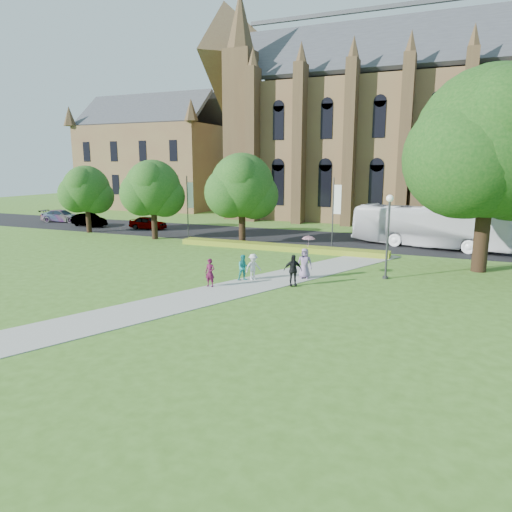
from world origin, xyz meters
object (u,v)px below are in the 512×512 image
at_px(tour_coach, 430,226).
at_px(pedestrian_0, 210,273).
at_px(streetlamp, 388,227).
at_px(car_2, 62,216).
at_px(car_1, 89,220).
at_px(car_0, 148,223).
at_px(large_tree, 491,143).

bearing_deg(tour_coach, pedestrian_0, 160.88).
distance_m(streetlamp, car_2, 43.41).
bearing_deg(tour_coach, car_1, 102.68).
height_order(streetlamp, tour_coach, streetlamp).
xyz_separation_m(car_0, car_2, (-13.89, 1.34, 0.03)).
xyz_separation_m(large_tree, car_1, (-40.29, 7.61, -7.60)).
xyz_separation_m(streetlamp, pedestrian_0, (-9.19, -6.03, -2.43)).
relative_size(large_tree, tour_coach, 1.02).
relative_size(car_1, pedestrian_0, 2.74).
xyz_separation_m(large_tree, car_2, (-46.47, 9.61, -7.61)).
bearing_deg(car_0, tour_coach, -93.03).
bearing_deg(car_0, car_2, 81.40).
height_order(streetlamp, car_2, streetlamp).
bearing_deg(large_tree, tour_coach, 112.87).
relative_size(large_tree, car_2, 2.60).
xyz_separation_m(large_tree, car_0, (-32.58, 8.27, -7.63)).
relative_size(tour_coach, car_0, 3.11).
xyz_separation_m(car_1, car_2, (-6.19, 2.00, -0.01)).
xyz_separation_m(car_0, car_1, (-7.70, -0.66, 0.03)).
height_order(car_2, pedestrian_0, pedestrian_0).
distance_m(large_tree, car_0, 34.47).
distance_m(car_1, car_2, 6.50).
bearing_deg(car_2, car_0, -108.66).
distance_m(car_2, pedestrian_0, 37.63).
distance_m(large_tree, car_1, 41.70).
distance_m(tour_coach, car_2, 43.01).
height_order(streetlamp, car_0, streetlamp).
xyz_separation_m(streetlamp, car_1, (-34.79, 12.11, -2.53)).
relative_size(tour_coach, car_1, 2.88).
distance_m(large_tree, car_2, 48.06).
height_order(large_tree, car_1, large_tree).
height_order(tour_coach, car_0, tour_coach).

